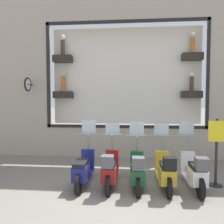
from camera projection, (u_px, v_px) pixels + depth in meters
ground_plane at (122, 194)px, 5.29m from camera, size 120.00×120.00×0.00m
building_facade at (126, 30)px, 8.60m from camera, size 1.19×36.00×9.86m
scooter_white_0 at (195, 172)px, 5.51m from camera, size 1.80×0.60×1.68m
scooter_yellow_1 at (166, 171)px, 5.57m from camera, size 1.80×0.60×1.60m
scooter_green_2 at (137, 171)px, 5.63m from camera, size 1.79×0.60×1.65m
scooter_red_3 at (110, 170)px, 5.69m from camera, size 1.80×0.60×1.60m
scooter_navy_4 at (83, 169)px, 5.82m from camera, size 1.80×0.60×1.68m
shop_sign_post at (216, 150)px, 5.77m from camera, size 0.36×0.45×1.79m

